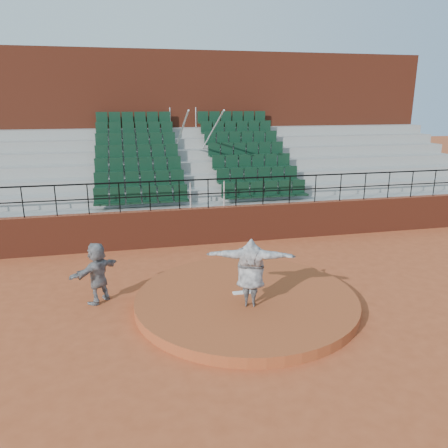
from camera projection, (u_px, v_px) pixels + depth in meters
The scene contains 9 objects.
ground at pixel (246, 304), 10.92m from camera, with size 90.00×90.00×0.00m, color #AF4D27.
pitchers_mound at pixel (246, 300), 10.88m from camera, with size 5.50×5.50×0.25m, color #A34924.
pitching_rubber at pixel (245, 292), 10.99m from camera, with size 0.60×0.15×0.03m, color white.
boundary_wall at pixel (208, 225), 15.43m from camera, with size 24.00×0.30×1.30m, color maroon.
wall_railing at pixel (208, 187), 15.05m from camera, with size 24.04×0.05×1.03m.
seating_deck at pixel (192, 185), 18.63m from camera, with size 24.00×5.97×4.63m.
press_box_facade at pixel (179, 129), 21.76m from camera, with size 24.00×3.00×7.10m, color maroon.
pitcher at pixel (251, 272), 10.11m from camera, with size 2.03×0.55×1.65m, color black.
fielder at pixel (98, 273), 10.87m from camera, with size 1.45×0.46×1.57m, color black.
Camera 1 is at (-2.73, -9.58, 4.93)m, focal length 35.00 mm.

